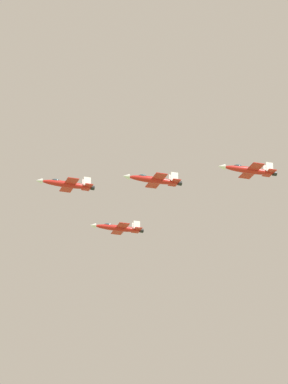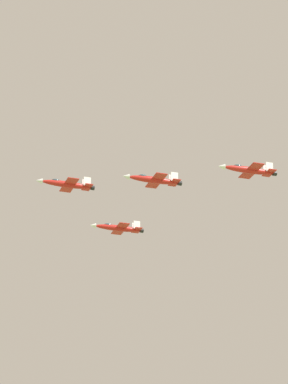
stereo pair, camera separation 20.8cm
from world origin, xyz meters
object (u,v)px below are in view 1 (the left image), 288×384
object	(u,v)px
jet_left_outer	(249,170)
jet_right_wingman	(118,228)
jet_lead	(67,184)
jet_left_wingman	(154,180)

from	to	relation	value
jet_left_outer	jet_right_wingman	bearing A→B (deg)	-67.89
jet_lead	jet_right_wingman	bearing A→B (deg)	-140.65
jet_left_outer	jet_lead	bearing A→B (deg)	-39.67
jet_left_wingman	jet_left_outer	xyz separation A→B (m)	(19.71, -12.65, -1.52)
jet_left_wingman	jet_left_outer	bearing A→B (deg)	140.08
jet_left_wingman	jet_right_wingman	distance (m)	30.37
jet_lead	jet_right_wingman	size ratio (longest dim) A/B	1.00
jet_lead	jet_left_wingman	distance (m)	23.58
jet_left_wingman	jet_right_wingman	size ratio (longest dim) A/B	0.99
jet_lead	jet_left_wingman	xyz separation A→B (m)	(19.71, -12.65, -2.76)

